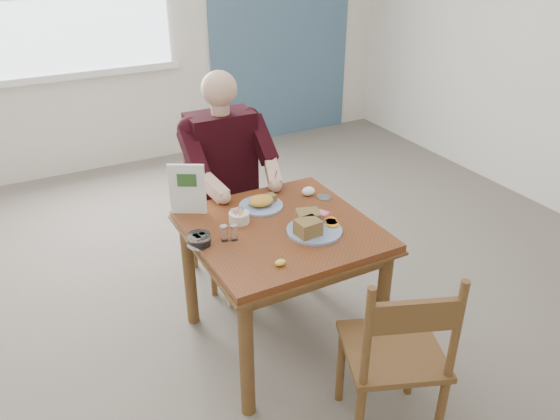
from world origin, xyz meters
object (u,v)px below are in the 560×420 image
chair_far (223,209)px  far_plate (262,203)px  diner (226,167)px  chair_near (396,355)px  table (281,244)px  near_plate (312,226)px

chair_far → far_plate: (0.01, -0.56, 0.30)m
diner → chair_near: bearing=-85.1°
table → chair_near: (0.13, -0.81, -0.16)m
table → near_plate: size_ratio=2.96×
diner → near_plate: size_ratio=4.45×
chair_far → far_plate: size_ratio=3.68×
chair_near → near_plate: chair_near is taller
near_plate → chair_near: bearing=-88.2°
diner → table: bearing=-90.0°
chair_far → diner: size_ratio=0.69×
chair_near → far_plate: (-0.12, 1.05, 0.30)m
near_plate → table: bearing=132.0°
chair_far → diner: bearing=-90.0°
chair_near → near_plate: bearing=91.8°
diner → chair_far: bearing=90.0°
diner → near_plate: (0.11, -0.83, -0.03)m
table → near_plate: (0.11, -0.12, 0.15)m
chair_far → near_plate: 0.97m
chair_near → far_plate: size_ratio=3.68×
table → near_plate: 0.22m
table → diner: (0.00, 0.71, 0.17)m
chair_near → far_plate: chair_near is taller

